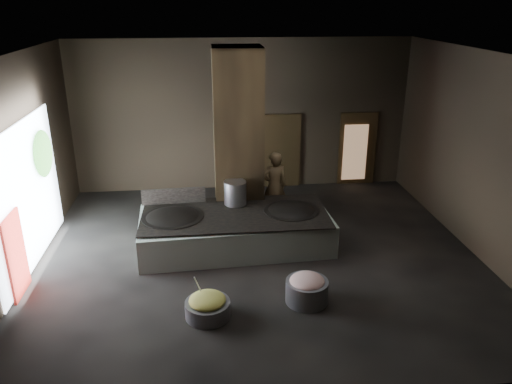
{
  "coord_description": "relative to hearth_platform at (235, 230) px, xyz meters",
  "views": [
    {
      "loc": [
        -1.1,
        -10.16,
        5.55
      ],
      "look_at": [
        0.04,
        0.79,
        1.25
      ],
      "focal_mm": 35.0,
      "sensor_mm": 36.0,
      "label": 1
    }
  ],
  "objects": [
    {
      "name": "platform_cap",
      "position": [
        0.0,
        0.0,
        0.43
      ],
      "size": [
        4.34,
        2.08,
        0.03
      ],
      "primitive_type": "cube",
      "color": "black",
      "rests_on": "hearth_platform"
    },
    {
      "name": "stock_pot",
      "position": [
        0.05,
        0.55,
        0.74
      ],
      "size": [
        0.54,
        0.54,
        0.58
      ],
      "primitive_type": "cylinder",
      "color": "#ADAEB5",
      "rests_on": "hearth_platform"
    },
    {
      "name": "hearth_platform",
      "position": [
        0.0,
        0.0,
        0.0
      ],
      "size": [
        4.55,
        2.38,
        0.77
      ],
      "primitive_type": "cube",
      "rotation": [
        0.0,
        0.0,
        0.06
      ],
      "color": "silver",
      "rests_on": "ground"
    },
    {
      "name": "doorway_far",
      "position": [
        4.09,
        3.9,
        0.71
      ],
      "size": [
        1.18,
        0.08,
        2.38
      ],
      "primitive_type": "cube",
      "color": "black",
      "rests_on": "ground"
    },
    {
      "name": "doorway_near_glow",
      "position": [
        1.63,
        3.88,
        0.66
      ],
      "size": [
        0.8,
        0.04,
        1.89
      ],
      "primitive_type": "cube",
      "color": "#8C6647",
      "rests_on": "ground"
    },
    {
      "name": "ladle",
      "position": [
        -0.84,
        -2.67,
        0.16
      ],
      "size": [
        0.17,
        0.31,
        0.6
      ],
      "primitive_type": "cylinder",
      "rotation": [
        0.49,
        0.0,
        -0.46
      ],
      "color": "#ADAEB5",
      "rests_on": "veg_basin"
    },
    {
      "name": "splash_guard",
      "position": [
        -1.45,
        0.75,
        0.64
      ],
      "size": [
        1.54,
        0.15,
        0.39
      ],
      "primitive_type": "cube",
      "rotation": [
        0.0,
        0.0,
        0.06
      ],
      "color": "black",
      "rests_on": "hearth_platform"
    },
    {
      "name": "meat_basin",
      "position": [
        1.23,
        -2.53,
        -0.16
      ],
      "size": [
        1.04,
        1.04,
        0.45
      ],
      "primitive_type": "cylinder",
      "rotation": [
        0.0,
        0.0,
        -0.31
      ],
      "color": "slate",
      "rests_on": "ground"
    },
    {
      "name": "pavilion_sliver",
      "position": [
        -4.39,
        -1.65,
        0.46
      ],
      "size": [
        0.05,
        0.9,
        1.7
      ],
      "primitive_type": "cube",
      "color": "maroon",
      "rests_on": "ground"
    },
    {
      "name": "wok_left",
      "position": [
        -1.45,
        -0.05,
        0.36
      ],
      "size": [
        1.4,
        1.4,
        0.39
      ],
      "primitive_type": "ellipsoid",
      "color": "black",
      "rests_on": "hearth_platform"
    },
    {
      "name": "floor",
      "position": [
        0.49,
        -0.55,
        -0.44
      ],
      "size": [
        10.0,
        9.0,
        0.1
      ],
      "primitive_type": "cube",
      "color": "black",
      "rests_on": "ground"
    },
    {
      "name": "veg_fill",
      "position": [
        -0.69,
        -2.82,
        -0.04
      ],
      "size": [
        0.69,
        0.69,
        0.21
      ],
      "primitive_type": "ellipsoid",
      "color": "#85AC53",
      "rests_on": "veg_basin"
    },
    {
      "name": "right_wall",
      "position": [
        5.54,
        -0.55,
        1.86
      ],
      "size": [
        0.1,
        9.0,
        4.5
      ],
      "primitive_type": "cube",
      "color": "black",
      "rests_on": "ground"
    },
    {
      "name": "doorway_near",
      "position": [
        1.69,
        3.9,
        0.71
      ],
      "size": [
        1.18,
        0.08,
        2.38
      ],
      "primitive_type": "cube",
      "color": "black",
      "rests_on": "ground"
    },
    {
      "name": "meat_fill",
      "position": [
        1.23,
        -2.53,
        0.06
      ],
      "size": [
        0.69,
        0.69,
        0.26
      ],
      "primitive_type": "ellipsoid",
      "color": "#D88581",
      "rests_on": "meat_basin"
    },
    {
      "name": "wok_left_rim",
      "position": [
        -1.45,
        -0.05,
        0.43
      ],
      "size": [
        1.43,
        1.43,
        0.05
      ],
      "primitive_type": "cylinder",
      "color": "black",
      "rests_on": "hearth_platform"
    },
    {
      "name": "front_wall",
      "position": [
        0.49,
        -5.1,
        1.86
      ],
      "size": [
        10.0,
        0.1,
        4.5
      ],
      "primitive_type": "cube",
      "color": "black",
      "rests_on": "ground"
    },
    {
      "name": "wok_right",
      "position": [
        1.35,
        0.05,
        0.36
      ],
      "size": [
        1.3,
        1.3,
        0.37
      ],
      "primitive_type": "ellipsoid",
      "color": "black",
      "rests_on": "hearth_platform"
    },
    {
      "name": "veg_basin",
      "position": [
        -0.69,
        -2.82,
        -0.23
      ],
      "size": [
        0.86,
        0.86,
        0.31
      ],
      "primitive_type": "cylinder",
      "rotation": [
        0.0,
        0.0,
        -0.02
      ],
      "color": "slate",
      "rests_on": "ground"
    },
    {
      "name": "tree_silhouette",
      "position": [
        -4.36,
        0.75,
        1.81
      ],
      "size": [
        0.28,
        1.1,
        1.1
      ],
      "primitive_type": "ellipsoid",
      "color": "#194714",
      "rests_on": "left_opening"
    },
    {
      "name": "ceiling",
      "position": [
        0.49,
        -0.55,
        4.16
      ],
      "size": [
        10.0,
        9.0,
        0.1
      ],
      "primitive_type": "cube",
      "color": "black",
      "rests_on": "back_wall"
    },
    {
      "name": "doorway_far_glow",
      "position": [
        4.0,
        3.81,
        0.66
      ],
      "size": [
        0.75,
        0.04,
        1.77
      ],
      "primitive_type": "cube",
      "color": "#8C6647",
      "rests_on": "ground"
    },
    {
      "name": "pillar",
      "position": [
        0.19,
        1.35,
        1.86
      ],
      "size": [
        1.2,
        1.2,
        4.5
      ],
      "primitive_type": "cube",
      "color": "black",
      "rests_on": "ground"
    },
    {
      "name": "wok_right_rim",
      "position": [
        1.35,
        0.05,
        0.43
      ],
      "size": [
        1.33,
        1.33,
        0.05
      ],
      "primitive_type": "cylinder",
      "color": "black",
      "rests_on": "hearth_platform"
    },
    {
      "name": "back_wall",
      "position": [
        0.49,
        4.0,
        1.86
      ],
      "size": [
        10.0,
        0.1,
        4.5
      ],
      "primitive_type": "cube",
      "color": "black",
      "rests_on": "ground"
    },
    {
      "name": "left_wall",
      "position": [
        -4.56,
        -0.55,
        1.86
      ],
      "size": [
        0.1,
        9.0,
        4.5
      ],
      "primitive_type": "cube",
      "color": "black",
      "rests_on": "ground"
    },
    {
      "name": "cook",
      "position": [
        1.13,
        1.43,
        0.54
      ],
      "size": [
        0.75,
        0.55,
        1.86
      ],
      "primitive_type": "imported",
      "rotation": [
        0.0,
        0.0,
        3.32
      ],
      "color": "brown",
      "rests_on": "ground"
    },
    {
      "name": "left_opening",
      "position": [
        -4.46,
        -0.35,
        1.21
      ],
      "size": [
        0.04,
        4.2,
        3.1
      ],
      "primitive_type": "cube",
      "color": "white",
      "rests_on": "ground"
    }
  ]
}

